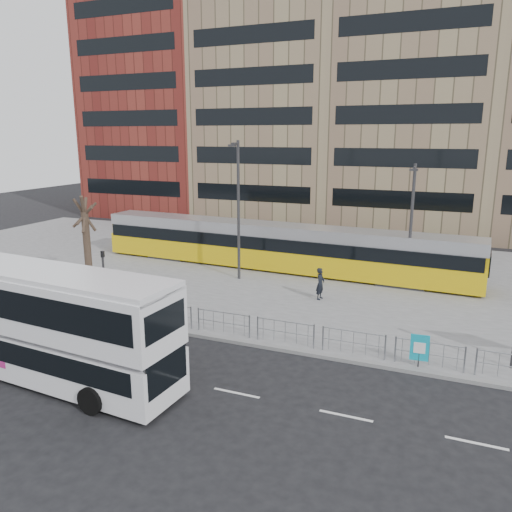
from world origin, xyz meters
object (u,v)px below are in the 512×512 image
at_px(double_decker_bus, 48,321).
at_px(pedestrian, 320,284).
at_px(traffic_light_west, 104,272).
at_px(lamp_post_west, 238,206).
at_px(bare_tree, 83,193).
at_px(ad_panel, 420,348).
at_px(tram, 276,247).
at_px(lamp_post_east, 411,222).

xyz_separation_m(double_decker_bus, pedestrian, (7.07, 12.73, -1.29)).
xyz_separation_m(traffic_light_west, lamp_post_west, (4.30, 7.69, 2.73)).
relative_size(pedestrian, bare_tree, 0.24).
bearing_deg(ad_panel, double_decker_bus, -159.23).
distance_m(double_decker_bus, pedestrian, 14.62).
bearing_deg(tram, traffic_light_west, -114.89).
relative_size(lamp_post_west, bare_tree, 1.18).
distance_m(double_decker_bus, tram, 18.12).
relative_size(tram, bare_tree, 3.59).
bearing_deg(pedestrian, traffic_light_west, 126.30).
distance_m(lamp_post_west, bare_tree, 9.31).
distance_m(tram, lamp_post_west, 4.71).
xyz_separation_m(ad_panel, lamp_post_east, (-1.55, 10.52, 3.28)).
distance_m(ad_panel, lamp_post_west, 15.10).
height_order(tram, lamp_post_west, lamp_post_west).
relative_size(pedestrian, lamp_post_east, 0.24).
bearing_deg(pedestrian, bare_tree, 106.75).
relative_size(ad_panel, lamp_post_east, 0.18).
height_order(pedestrian, lamp_post_east, lamp_post_east).
bearing_deg(lamp_post_east, bare_tree, -161.24).
xyz_separation_m(ad_panel, bare_tree, (-19.88, 4.29, 4.79)).
distance_m(ad_panel, pedestrian, 8.89).
height_order(tram, bare_tree, bare_tree).
bearing_deg(tram, bare_tree, -138.84).
height_order(double_decker_bus, pedestrian, double_decker_bus).
bearing_deg(lamp_post_east, lamp_post_west, -169.76).
xyz_separation_m(traffic_light_west, bare_tree, (-3.87, 3.30, 3.60)).
relative_size(ad_panel, lamp_post_west, 0.16).
bearing_deg(tram, lamp_post_west, -110.39).
height_order(traffic_light_west, lamp_post_west, lamp_post_west).
bearing_deg(double_decker_bus, lamp_post_east, 59.50).
xyz_separation_m(tram, ad_panel, (10.36, -11.90, -0.77)).
bearing_deg(traffic_light_west, lamp_post_west, 56.54).
height_order(tram, ad_panel, tram).
relative_size(traffic_light_west, bare_tree, 0.42).
bearing_deg(lamp_post_west, pedestrian, -18.55).
xyz_separation_m(tram, traffic_light_west, (-5.66, -10.91, 0.42)).
relative_size(pedestrian, traffic_light_west, 0.58).
height_order(double_decker_bus, lamp_post_west, lamp_post_west).
height_order(ad_panel, lamp_post_west, lamp_post_west).
height_order(tram, traffic_light_west, tram).
bearing_deg(pedestrian, tram, 47.99).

